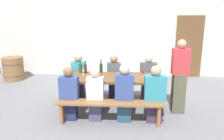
# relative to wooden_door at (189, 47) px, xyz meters

# --- Properties ---
(ground_plane) EXTENTS (24.00, 24.00, 0.00)m
(ground_plane) POSITION_rel_wooden_door_xyz_m (-2.47, -2.87, -1.05)
(ground_plane) COLOR slate
(back_wall) EXTENTS (14.00, 0.20, 3.20)m
(back_wall) POSITION_rel_wooden_door_xyz_m (-2.47, 0.14, 0.55)
(back_wall) COLOR silver
(back_wall) RESTS_ON ground
(wooden_door) EXTENTS (0.90, 0.06, 2.10)m
(wooden_door) POSITION_rel_wooden_door_xyz_m (0.00, 0.00, 0.00)
(wooden_door) COLOR brown
(wooden_door) RESTS_ON ground
(tasting_table) EXTENTS (2.17, 0.87, 0.75)m
(tasting_table) POSITION_rel_wooden_door_xyz_m (-2.47, -2.87, -0.37)
(tasting_table) COLOR brown
(tasting_table) RESTS_ON ground
(bench_near) EXTENTS (2.07, 0.30, 0.45)m
(bench_near) POSITION_rel_wooden_door_xyz_m (-2.47, -3.61, -0.69)
(bench_near) COLOR olive
(bench_near) RESTS_ON ground
(bench_far) EXTENTS (2.07, 0.30, 0.45)m
(bench_far) POSITION_rel_wooden_door_xyz_m (-2.47, -2.14, -0.69)
(bench_far) COLOR olive
(bench_far) RESTS_ON ground
(wine_bottle_0) EXTENTS (0.08, 0.08, 0.30)m
(wine_bottle_0) POSITION_rel_wooden_door_xyz_m (-3.24, -2.56, -0.19)
(wine_bottle_0) COLOR #234C2D
(wine_bottle_0) RESTS_ON tasting_table
(wine_bottle_1) EXTENTS (0.07, 0.07, 0.30)m
(wine_bottle_1) POSITION_rel_wooden_door_xyz_m (-3.11, -2.60, -0.19)
(wine_bottle_1) COLOR #332814
(wine_bottle_1) RESTS_ON tasting_table
(wine_bottle_2) EXTENTS (0.07, 0.07, 0.31)m
(wine_bottle_2) POSITION_rel_wooden_door_xyz_m (-2.75, -2.53, -0.18)
(wine_bottle_2) COLOR #143319
(wine_bottle_2) RESTS_ON tasting_table
(wine_bottle_3) EXTENTS (0.08, 0.08, 0.32)m
(wine_bottle_3) POSITION_rel_wooden_door_xyz_m (-2.19, -3.20, -0.17)
(wine_bottle_3) COLOR #332814
(wine_bottle_3) RESTS_ON tasting_table
(wine_glass_0) EXTENTS (0.06, 0.06, 0.16)m
(wine_glass_0) POSITION_rel_wooden_door_xyz_m (-2.66, -3.23, -0.19)
(wine_glass_0) COLOR silver
(wine_glass_0) RESTS_ON tasting_table
(wine_glass_1) EXTENTS (0.06, 0.06, 0.16)m
(wine_glass_1) POSITION_rel_wooden_door_xyz_m (-3.14, -2.75, -0.19)
(wine_glass_1) COLOR silver
(wine_glass_1) RESTS_ON tasting_table
(wine_glass_2) EXTENTS (0.08, 0.08, 0.15)m
(wine_glass_2) POSITION_rel_wooden_door_xyz_m (-1.79, -2.81, -0.20)
(wine_glass_2) COLOR silver
(wine_glass_2) RESTS_ON tasting_table
(seated_guest_near_0) EXTENTS (0.37, 0.24, 1.10)m
(seated_guest_near_0) POSITION_rel_wooden_door_xyz_m (-3.30, -3.46, -0.53)
(seated_guest_near_0) COLOR navy
(seated_guest_near_0) RESTS_ON ground
(seated_guest_near_1) EXTENTS (0.33, 0.24, 1.07)m
(seated_guest_near_1) POSITION_rel_wooden_door_xyz_m (-2.77, -3.46, -0.54)
(seated_guest_near_1) COLOR #464865
(seated_guest_near_1) RESTS_ON ground
(seated_guest_near_2) EXTENTS (0.36, 0.24, 1.16)m
(seated_guest_near_2) POSITION_rel_wooden_door_xyz_m (-2.20, -3.46, -0.50)
(seated_guest_near_2) COLOR #2A4D5F
(seated_guest_near_2) RESTS_ON ground
(seated_guest_near_3) EXTENTS (0.41, 0.24, 1.14)m
(seated_guest_near_3) POSITION_rel_wooden_door_xyz_m (-1.60, -3.46, -0.51)
(seated_guest_near_3) COLOR #422E4C
(seated_guest_near_3) RESTS_ON ground
(seated_guest_far_0) EXTENTS (0.34, 0.24, 1.17)m
(seated_guest_far_0) POSITION_rel_wooden_door_xyz_m (-3.35, -2.29, -0.48)
(seated_guest_far_0) COLOR #292843
(seated_guest_far_0) RESTS_ON ground
(seated_guest_far_1) EXTENTS (0.33, 0.24, 1.15)m
(seated_guest_far_1) POSITION_rel_wooden_door_xyz_m (-2.46, -2.29, -0.50)
(seated_guest_far_1) COLOR navy
(seated_guest_far_1) RESTS_ON ground
(seated_guest_far_2) EXTENTS (0.41, 0.24, 1.15)m
(seated_guest_far_2) POSITION_rel_wooden_door_xyz_m (-1.61, -2.29, -0.51)
(seated_guest_far_2) COLOR #473F4B
(seated_guest_far_2) RESTS_ON ground
(standing_host) EXTENTS (0.35, 0.24, 1.59)m
(standing_host) POSITION_rel_wooden_door_xyz_m (-1.03, -3.00, -0.28)
(standing_host) COLOR brown
(standing_host) RESTS_ON ground
(wine_barrel) EXTENTS (0.69, 0.69, 0.76)m
(wine_barrel) POSITION_rel_wooden_door_xyz_m (-5.87, -0.76, -0.67)
(wine_barrel) COLOR olive
(wine_barrel) RESTS_ON ground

